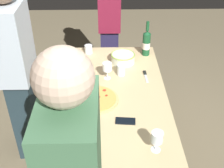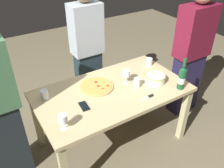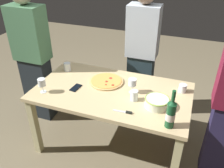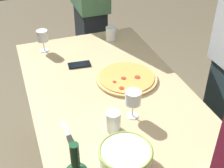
# 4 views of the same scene
# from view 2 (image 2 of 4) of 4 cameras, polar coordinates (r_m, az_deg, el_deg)

# --- Properties ---
(ground_plane) EXTENTS (8.00, 8.00, 0.00)m
(ground_plane) POSITION_cam_2_polar(r_m,az_deg,el_deg) (3.01, 0.00, -13.21)
(ground_plane) COLOR #73674D
(dining_table) EXTENTS (1.60, 0.90, 0.75)m
(dining_table) POSITION_cam_2_polar(r_m,az_deg,el_deg) (2.57, 0.00, -3.15)
(dining_table) COLOR #CBB380
(dining_table) RESTS_ON ground
(pizza) EXTENTS (0.37, 0.37, 0.03)m
(pizza) POSITION_cam_2_polar(r_m,az_deg,el_deg) (2.56, -3.81, -0.56)
(pizza) COLOR tan
(pizza) RESTS_ON dining_table
(serving_bowl) EXTENTS (0.23, 0.23, 0.09)m
(serving_bowl) POSITION_cam_2_polar(r_m,az_deg,el_deg) (2.66, 10.25, 1.43)
(serving_bowl) COLOR silver
(serving_bowl) RESTS_ON dining_table
(wine_bottle) EXTENTS (0.08, 0.08, 0.35)m
(wine_bottle) POSITION_cam_2_polar(r_m,az_deg,el_deg) (2.58, 16.41, 1.48)
(wine_bottle) COLOR #174C29
(wine_bottle) RESTS_ON dining_table
(wine_glass_near_pizza) EXTENTS (0.08, 0.08, 0.16)m
(wine_glass_near_pizza) POSITION_cam_2_polar(r_m,az_deg,el_deg) (2.57, 3.41, 2.45)
(wine_glass_near_pizza) COLOR white
(wine_glass_near_pizza) RESTS_ON dining_table
(wine_glass_by_bottle) EXTENTS (0.08, 0.08, 0.15)m
(wine_glass_by_bottle) POSITION_cam_2_polar(r_m,az_deg,el_deg) (2.04, -11.69, -8.22)
(wine_glass_by_bottle) COLOR white
(wine_glass_by_bottle) RESTS_ON dining_table
(cup_amber) EXTENTS (0.08, 0.08, 0.08)m
(cup_amber) POSITION_cam_2_polar(r_m,az_deg,el_deg) (3.00, 8.88, 5.33)
(cup_amber) COLOR white
(cup_amber) RESTS_ON dining_table
(cup_ceramic) EXTENTS (0.07, 0.07, 0.10)m
(cup_ceramic) POSITION_cam_2_polar(r_m,az_deg,el_deg) (2.55, 6.01, 0.33)
(cup_ceramic) COLOR white
(cup_ceramic) RESTS_ON dining_table
(cup_spare) EXTENTS (0.08, 0.08, 0.10)m
(cup_spare) POSITION_cam_2_polar(r_m,az_deg,el_deg) (2.45, -15.80, -2.48)
(cup_spare) COLOR white
(cup_spare) RESTS_ON dining_table
(cell_phone) EXTENTS (0.08, 0.15, 0.01)m
(cell_phone) POSITION_cam_2_polar(r_m,az_deg,el_deg) (2.31, -6.71, -5.28)
(cell_phone) COLOR black
(cell_phone) RESTS_ON dining_table
(pizza_knife) EXTENTS (0.18, 0.03, 0.02)m
(pizza_knife) POSITION_cam_2_polar(r_m,az_deg,el_deg) (2.43, 8.66, -3.13)
(pizza_knife) COLOR silver
(pizza_knife) RESTS_ON dining_table
(person_host) EXTENTS (0.44, 0.24, 1.70)m
(person_host) POSITION_cam_2_polar(r_m,az_deg,el_deg) (3.16, 18.42, 6.90)
(person_host) COLOR #221D3D
(person_host) RESTS_ON ground
(person_guest_left) EXTENTS (0.38, 0.24, 1.69)m
(person_guest_left) POSITION_cam_2_polar(r_m,az_deg,el_deg) (3.10, -5.94, 8.04)
(person_guest_left) COLOR #203138
(person_guest_left) RESTS_ON ground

